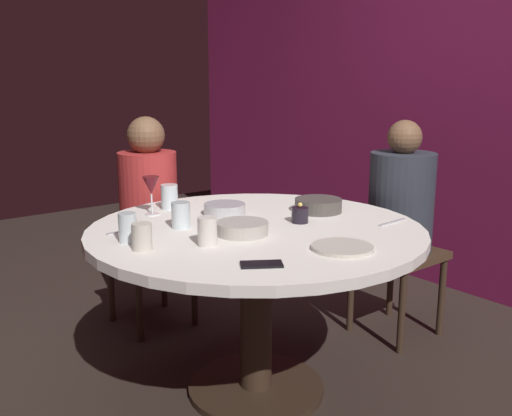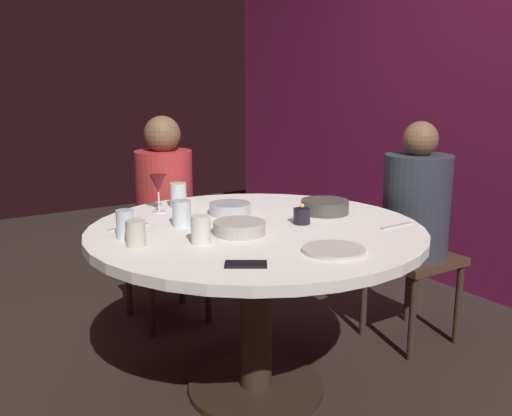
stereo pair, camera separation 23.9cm
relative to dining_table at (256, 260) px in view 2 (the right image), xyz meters
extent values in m
plane|color=#2D231E|center=(0.00, 0.00, -0.61)|extent=(8.00, 8.00, 0.00)
cylinder|color=white|center=(0.00, 0.00, 0.13)|extent=(1.40, 1.40, 0.04)
cylinder|color=#332319|center=(0.00, 0.00, -0.25)|extent=(0.14, 0.14, 0.71)
cylinder|color=#2D2116|center=(0.00, 0.00, -0.59)|extent=(0.60, 0.60, 0.03)
cube|color=#3F2D1E|center=(-0.93, 0.00, -0.16)|extent=(0.40, 0.40, 0.04)
cylinder|color=#B22D2D|center=(-0.93, 0.00, 0.11)|extent=(0.31, 0.31, 0.50)
sphere|color=brown|center=(-0.93, 0.00, 0.45)|extent=(0.20, 0.20, 0.20)
cylinder|color=#332319|center=(-1.10, -0.17, -0.39)|extent=(0.04, 0.04, 0.43)
cylinder|color=#332319|center=(-0.76, -0.17, -0.39)|extent=(0.04, 0.04, 0.43)
cylinder|color=#332319|center=(-1.10, 0.17, -0.39)|extent=(0.04, 0.04, 0.43)
cylinder|color=#332319|center=(-0.76, 0.17, -0.39)|extent=(0.04, 0.04, 0.43)
cube|color=#3F2D1E|center=(0.00, 0.97, -0.16)|extent=(0.40, 0.40, 0.04)
cylinder|color=#2D333D|center=(0.00, 0.97, 0.12)|extent=(0.34, 0.34, 0.52)
sphere|color=brown|center=(0.00, 0.97, 0.46)|extent=(0.18, 0.18, 0.18)
cylinder|color=#332319|center=(-0.17, 1.14, -0.39)|extent=(0.04, 0.04, 0.43)
cylinder|color=#332319|center=(-0.17, 0.80, -0.39)|extent=(0.04, 0.04, 0.43)
cylinder|color=#332319|center=(0.17, 1.14, -0.39)|extent=(0.04, 0.04, 0.43)
cylinder|color=#332319|center=(0.17, 0.80, -0.39)|extent=(0.04, 0.04, 0.43)
cylinder|color=black|center=(0.06, 0.19, 0.18)|extent=(0.07, 0.07, 0.07)
sphere|color=#F9D159|center=(0.06, 0.19, 0.22)|extent=(0.02, 0.02, 0.02)
cylinder|color=silver|center=(-0.46, -0.24, 0.15)|extent=(0.06, 0.06, 0.01)
cylinder|color=silver|center=(-0.46, -0.24, 0.20)|extent=(0.01, 0.01, 0.09)
cone|color=maroon|center=(-0.46, -0.24, 0.28)|extent=(0.08, 0.08, 0.08)
cylinder|color=beige|center=(0.45, 0.04, 0.15)|extent=(0.23, 0.23, 0.01)
cube|color=black|center=(0.41, -0.30, 0.15)|extent=(0.13, 0.16, 0.01)
cylinder|color=#B7B7BC|center=(-0.26, 0.02, 0.17)|extent=(0.19, 0.19, 0.05)
cylinder|color=#B2ADA3|center=(0.06, -0.12, 0.17)|extent=(0.21, 0.21, 0.05)
cylinder|color=#4C4742|center=(-0.04, 0.40, 0.18)|extent=(0.22, 0.22, 0.06)
cylinder|color=silver|center=(-0.18, -0.25, 0.20)|extent=(0.08, 0.08, 0.11)
cylinder|color=beige|center=(0.00, -0.53, 0.20)|extent=(0.07, 0.07, 0.10)
cylinder|color=silver|center=(-0.52, -0.11, 0.20)|extent=(0.08, 0.08, 0.12)
cylinder|color=silver|center=(0.10, -0.31, 0.20)|extent=(0.07, 0.07, 0.11)
cylinder|color=silver|center=(-0.12, -0.52, 0.20)|extent=(0.07, 0.07, 0.11)
cube|color=#B7B7BC|center=(0.32, 0.50, 0.15)|extent=(0.02, 0.18, 0.01)
cube|color=#B7B7BC|center=(-0.27, -0.45, 0.15)|extent=(0.03, 0.18, 0.01)
camera|label=1|loc=(1.82, -1.45, 0.76)|focal=40.58mm
camera|label=2|loc=(1.96, -1.26, 0.76)|focal=40.58mm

